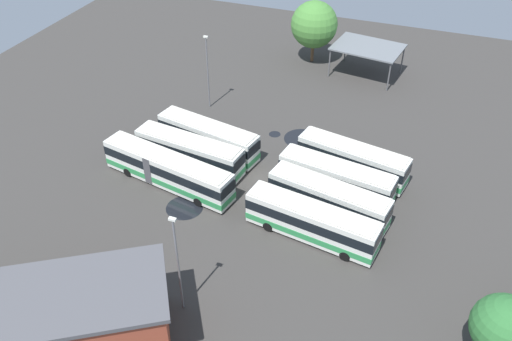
{
  "coord_description": "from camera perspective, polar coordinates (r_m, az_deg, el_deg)",
  "views": [
    {
      "loc": [
        15.2,
        -42.01,
        35.11
      ],
      "look_at": [
        -0.34,
        -0.66,
        1.6
      ],
      "focal_mm": 37.58,
      "sensor_mm": 36.0,
      "label": 1
    }
  ],
  "objects": [
    {
      "name": "puddle_between_rows",
      "position": [
        65.1,
        -5.0,
        4.39
      ],
      "size": [
        3.87,
        3.87,
        0.01
      ],
      "primitive_type": "cylinder",
      "color": "black",
      "rests_on": "ground_plane"
    },
    {
      "name": "tree_east_edge",
      "position": [
        41.53,
        24.9,
        -14.88
      ],
      "size": [
        4.6,
        4.6,
        6.93
      ],
      "color": "brown",
      "rests_on": "ground_plane"
    },
    {
      "name": "depot_building",
      "position": [
        42.11,
        -17.35,
        -14.87
      ],
      "size": [
        13.79,
        12.41,
        6.01
      ],
      "color": "#99422D",
      "rests_on": "ground_plane"
    },
    {
      "name": "puddle_centre_drain",
      "position": [
        62.95,
        -3.92,
        3.18
      ],
      "size": [
        3.94,
        3.94,
        0.01
      ],
      "primitive_type": "cylinder",
      "color": "black",
      "rests_on": "ground_plane"
    },
    {
      "name": "bus_row0_slot2",
      "position": [
        60.2,
        -5.11,
        3.56
      ],
      "size": [
        12.48,
        4.93,
        3.64
      ],
      "color": "silver",
      "rests_on": "ground_plane"
    },
    {
      "name": "bus_row1_slot0",
      "position": [
        49.25,
        5.96,
        -5.45
      ],
      "size": [
        12.77,
        4.46,
        3.64
      ],
      "color": "silver",
      "rests_on": "ground_plane"
    },
    {
      "name": "bus_row1_slot1",
      "position": [
        51.84,
        7.72,
        -3.04
      ],
      "size": [
        12.23,
        4.82,
        3.64
      ],
      "color": "silver",
      "rests_on": "ground_plane"
    },
    {
      "name": "bus_row0_slot1",
      "position": [
        58.02,
        -7.09,
        1.96
      ],
      "size": [
        12.61,
        4.08,
        3.64
      ],
      "color": "silver",
      "rests_on": "ground_plane"
    },
    {
      "name": "ground_plane",
      "position": [
        56.82,
        0.56,
        -0.98
      ],
      "size": [
        95.92,
        95.92,
        0.0
      ],
      "primitive_type": "plane",
      "color": "#383533"
    },
    {
      "name": "lamp_post_mid_lot",
      "position": [
        41.3,
        -8.32,
        -9.59
      ],
      "size": [
        0.56,
        0.28,
        9.71
      ],
      "color": "slate",
      "rests_on": "ground_plane"
    },
    {
      "name": "maintenance_shelter",
      "position": [
        77.14,
        11.83,
        12.66
      ],
      "size": [
        10.03,
        7.97,
        4.27
      ],
      "color": "slate",
      "rests_on": "ground_plane"
    },
    {
      "name": "tree_south_edge",
      "position": [
        79.47,
        6.21,
        15.19
      ],
      "size": [
        6.67,
        6.67,
        8.97
      ],
      "color": "brown",
      "rests_on": "ground_plane"
    },
    {
      "name": "bus_row1_slot3",
      "position": [
        57.33,
        10.23,
        1.13
      ],
      "size": [
        12.11,
        4.84,
        3.64
      ],
      "color": "silver",
      "rests_on": "ground_plane"
    },
    {
      "name": "puddle_near_shelter",
      "position": [
        63.99,
        2.01,
        3.88
      ],
      "size": [
        1.4,
        1.4,
        0.01
      ],
      "primitive_type": "cylinder",
      "color": "black",
      "rests_on": "ground_plane"
    },
    {
      "name": "bus_row1_slot2",
      "position": [
        54.48,
        8.52,
        -0.84
      ],
      "size": [
        12.03,
        4.36,
        3.64
      ],
      "color": "silver",
      "rests_on": "ground_plane"
    },
    {
      "name": "lamp_post_by_building",
      "position": [
        67.25,
        -5.17,
        10.64
      ],
      "size": [
        0.56,
        0.28,
        9.59
      ],
      "color": "slate",
      "rests_on": "ground_plane"
    },
    {
      "name": "puddle_back_corner",
      "position": [
        63.37,
        4.92,
        3.39
      ],
      "size": [
        4.28,
        4.28,
        0.01
      ],
      "primitive_type": "cylinder",
      "color": "black",
      "rests_on": "ground_plane"
    },
    {
      "name": "puddle_front_lane",
      "position": [
        53.81,
        -7.61,
        -3.94
      ],
      "size": [
        3.73,
        3.73,
        0.01
      ],
      "primitive_type": "cylinder",
      "color": "black",
      "rests_on": "ground_plane"
    },
    {
      "name": "bus_row0_slot0",
      "position": [
        55.8,
        -9.42,
        0.1
      ],
      "size": [
        15.31,
        5.4,
        3.64
      ],
      "color": "silver",
      "rests_on": "ground_plane"
    }
  ]
}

